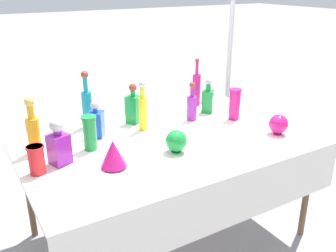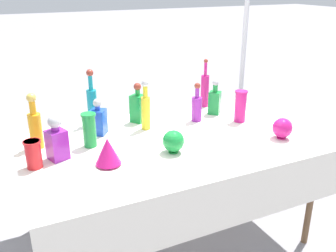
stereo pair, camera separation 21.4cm
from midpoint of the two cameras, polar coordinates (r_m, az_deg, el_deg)
name	(u,v)px [view 2 (the right image)]	position (r m, az deg, el deg)	size (l,w,h in m)	color
ground_plane	(168,234)	(2.87, 2.22, -16.20)	(40.00, 40.00, 0.00)	gray
display_table	(170,149)	(2.47, 2.86, -3.62)	(1.89, 1.20, 0.76)	white
tall_bottle_0	(197,107)	(2.80, 6.60, 2.93)	(0.08, 0.08, 0.29)	purple
tall_bottle_1	(92,103)	(2.73, -9.32, 3.50)	(0.07, 0.07, 0.41)	teal
tall_bottle_2	(205,89)	(3.12, 7.60, 5.57)	(0.07, 0.07, 0.40)	#C61972
tall_bottle_3	(146,108)	(2.61, -1.09, 2.68)	(0.06, 0.06, 0.36)	yellow
tall_bottle_4	(35,126)	(2.42, -17.26, 0.01)	(0.08, 0.08, 0.36)	orange
square_decanter_0	(98,120)	(2.56, -8.24, 0.89)	(0.13, 0.13, 0.25)	blue
square_decanter_1	(138,106)	(2.76, -2.39, 2.99)	(0.13, 0.13, 0.30)	#198C38
square_decanter_2	(57,140)	(2.25, -14.04, -2.13)	(0.13, 0.13, 0.27)	purple
square_decanter_3	(215,100)	(2.97, 9.19, 3.85)	(0.12, 0.12, 0.28)	#198C38
slender_vase_0	(33,153)	(2.19, -17.25, -4.05)	(0.10, 0.10, 0.16)	red
slender_vase_1	(89,129)	(2.38, -9.41, -0.51)	(0.09, 0.09, 0.22)	#198C38
slender_vase_2	(240,105)	(2.83, 13.12, 3.03)	(0.09, 0.09, 0.24)	#C61972
fluted_vase_0	(108,151)	(2.13, -6.34, -3.88)	(0.15, 0.15, 0.17)	#C61972
round_bowl_0	(282,128)	(2.62, 19.29, -0.35)	(0.13, 0.13, 0.14)	#C61972
round_bowl_1	(173,141)	(2.28, 3.52, -2.38)	(0.14, 0.14, 0.14)	#198C38
price_tag_left	(293,152)	(2.43, 20.92, -3.73)	(0.05, 0.01, 0.03)	white
price_tag_center	(159,181)	(1.95, 1.74, -8.51)	(0.06, 0.01, 0.04)	white
price_tag_right	(107,198)	(1.83, -5.95, -10.99)	(0.05, 0.01, 0.04)	white
cardboard_box_behind_left	(83,166)	(3.48, -11.18, -6.07)	(0.58, 0.37, 0.42)	tan
canopy_pole	(243,65)	(3.68, 12.96, 9.03)	(0.18, 0.18, 2.50)	silver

